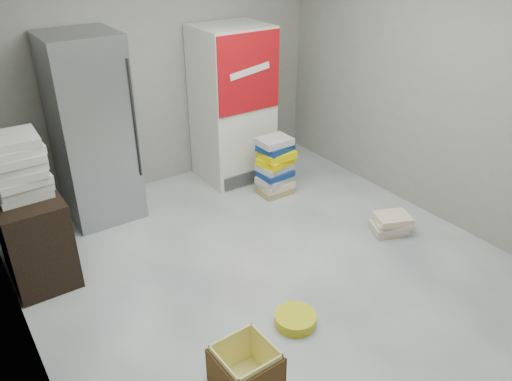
{
  "coord_description": "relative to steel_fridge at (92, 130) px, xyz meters",
  "views": [
    {
      "loc": [
        -2.18,
        -2.64,
        2.78
      ],
      "look_at": [
        0.1,
        0.7,
        0.6
      ],
      "focal_mm": 35.0,
      "sensor_mm": 36.0,
      "label": 1
    }
  ],
  "objects": [
    {
      "name": "bucket_lid",
      "position": [
        0.64,
        -2.51,
        -0.91
      ],
      "size": [
        0.37,
        0.37,
        0.09
      ],
      "primitive_type": "cylinder",
      "rotation": [
        0.0,
        0.0,
        -0.13
      ],
      "color": "gold",
      "rests_on": "ground"
    },
    {
      "name": "room_shell",
      "position": [
        0.9,
        -2.13,
        0.85
      ],
      "size": [
        4.04,
        5.04,
        2.82
      ],
      "color": "gray",
      "rests_on": "ground"
    },
    {
      "name": "steel_fridge",
      "position": [
        0.0,
        0.0,
        0.0
      ],
      "size": [
        0.7,
        0.72,
        1.9
      ],
      "color": "#AEB1B7",
      "rests_on": "ground"
    },
    {
      "name": "phonebook_stack_side",
      "position": [
        2.24,
        -2.02,
        -0.85
      ],
      "size": [
        0.44,
        0.39,
        0.21
      ],
      "rotation": [
        0.0,
        0.0,
        -0.4
      ],
      "color": "beige",
      "rests_on": "ground"
    },
    {
      "name": "ground",
      "position": [
        0.9,
        -2.13,
        -0.95
      ],
      "size": [
        5.0,
        5.0,
        0.0
      ],
      "primitive_type": "plane",
      "color": "silver",
      "rests_on": "ground"
    },
    {
      "name": "cardboard_box",
      "position": [
        0.0,
        -2.78,
        -0.82
      ],
      "size": [
        0.4,
        0.4,
        0.31
      ],
      "rotation": [
        0.0,
        0.0,
        0.03
      ],
      "color": "yellow",
      "rests_on": "ground"
    },
    {
      "name": "supply_box_stack",
      "position": [
        -0.82,
        -0.73,
        0.11
      ],
      "size": [
        0.44,
        0.44,
        0.52
      ],
      "color": "beige",
      "rests_on": "wood_shelf"
    },
    {
      "name": "coke_cooler",
      "position": [
        1.65,
        -0.01,
        -0.05
      ],
      "size": [
        0.8,
        0.73,
        1.8
      ],
      "color": "silver",
      "rests_on": "ground"
    },
    {
      "name": "phonebook_stack_main",
      "position": [
        1.78,
        -0.68,
        -0.61
      ],
      "size": [
        0.43,
        0.36,
        0.68
      ],
      "rotation": [
        0.0,
        0.0,
        0.08
      ],
      "color": "tan",
      "rests_on": "ground"
    },
    {
      "name": "wood_shelf",
      "position": [
        -0.83,
        -0.73,
        -0.55
      ],
      "size": [
        0.5,
        0.8,
        0.8
      ],
      "primitive_type": "cube",
      "color": "black",
      "rests_on": "ground"
    }
  ]
}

